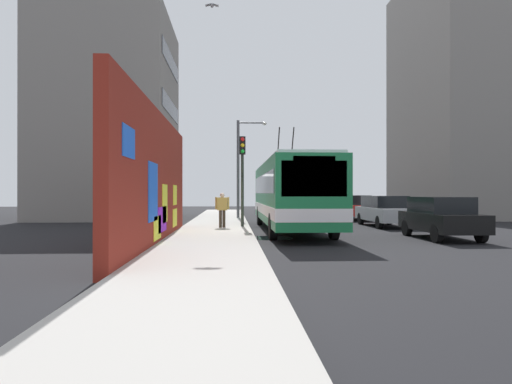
{
  "coord_description": "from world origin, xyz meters",
  "views": [
    {
      "loc": [
        -20.0,
        0.83,
        1.73
      ],
      "look_at": [
        -0.03,
        -0.2,
        1.77
      ],
      "focal_mm": 32.49,
      "sensor_mm": 36.0,
      "label": 1
    }
  ],
  "objects_px": {
    "traffic_light": "(242,166)",
    "parked_car_red": "(354,207)",
    "parked_car_silver": "(384,210)",
    "city_bus": "(290,192)",
    "pedestrian_midblock": "(222,207)",
    "parked_car_black": "(441,217)",
    "street_lamp": "(242,161)",
    "parked_car_champagne": "(335,205)"
  },
  "relations": [
    {
      "from": "parked_car_black",
      "to": "parked_car_champagne",
      "type": "height_order",
      "value": "same"
    },
    {
      "from": "parked_car_red",
      "to": "parked_car_champagne",
      "type": "height_order",
      "value": "same"
    },
    {
      "from": "city_bus",
      "to": "pedestrian_midblock",
      "type": "height_order",
      "value": "city_bus"
    },
    {
      "from": "parked_car_red",
      "to": "traffic_light",
      "type": "bearing_deg",
      "value": 136.03
    },
    {
      "from": "parked_car_champagne",
      "to": "traffic_light",
      "type": "distance_m",
      "value": 15.14
    },
    {
      "from": "street_lamp",
      "to": "parked_car_champagne",
      "type": "bearing_deg",
      "value": -55.02
    },
    {
      "from": "parked_car_red",
      "to": "city_bus",
      "type": "bearing_deg",
      "value": 148.19
    },
    {
      "from": "city_bus",
      "to": "parked_car_champagne",
      "type": "distance_m",
      "value": 14.79
    },
    {
      "from": "parked_car_silver",
      "to": "pedestrian_midblock",
      "type": "height_order",
      "value": "pedestrian_midblock"
    },
    {
      "from": "parked_car_silver",
      "to": "parked_car_champagne",
      "type": "xyz_separation_m",
      "value": [
        11.39,
        0.0,
        -0.0
      ]
    },
    {
      "from": "city_bus",
      "to": "street_lamp",
      "type": "height_order",
      "value": "street_lamp"
    },
    {
      "from": "city_bus",
      "to": "traffic_light",
      "type": "relative_size",
      "value": 2.96
    },
    {
      "from": "parked_car_silver",
      "to": "parked_car_champagne",
      "type": "height_order",
      "value": "same"
    },
    {
      "from": "parked_car_black",
      "to": "traffic_light",
      "type": "xyz_separation_m",
      "value": [
        4.78,
        7.35,
        2.18
      ]
    },
    {
      "from": "city_bus",
      "to": "parked_car_champagne",
      "type": "bearing_deg",
      "value": -20.63
    },
    {
      "from": "parked_car_champagne",
      "to": "pedestrian_midblock",
      "type": "distance_m",
      "value": 15.84
    },
    {
      "from": "parked_car_red",
      "to": "parked_car_black",
      "type": "bearing_deg",
      "value": 180.0
    },
    {
      "from": "parked_car_red",
      "to": "street_lamp",
      "type": "height_order",
      "value": "street_lamp"
    },
    {
      "from": "city_bus",
      "to": "traffic_light",
      "type": "distance_m",
      "value": 2.6
    },
    {
      "from": "parked_car_champagne",
      "to": "traffic_light",
      "type": "relative_size",
      "value": 0.96
    },
    {
      "from": "city_bus",
      "to": "street_lamp",
      "type": "relative_size",
      "value": 2.02
    },
    {
      "from": "parked_car_silver",
      "to": "city_bus",
      "type": "bearing_deg",
      "value": 115.0
    },
    {
      "from": "parked_car_silver",
      "to": "traffic_light",
      "type": "distance_m",
      "value": 7.84
    },
    {
      "from": "pedestrian_midblock",
      "to": "parked_car_silver",
      "type": "bearing_deg",
      "value": -75.77
    },
    {
      "from": "traffic_light",
      "to": "street_lamp",
      "type": "relative_size",
      "value": 0.68
    },
    {
      "from": "parked_car_silver",
      "to": "pedestrian_midblock",
      "type": "distance_m",
      "value": 8.55
    },
    {
      "from": "parked_car_red",
      "to": "traffic_light",
      "type": "xyz_separation_m",
      "value": [
        -7.62,
        7.35,
        2.18
      ]
    },
    {
      "from": "city_bus",
      "to": "parked_car_red",
      "type": "relative_size",
      "value": 2.89
    },
    {
      "from": "parked_car_champagne",
      "to": "traffic_light",
      "type": "height_order",
      "value": "traffic_light"
    },
    {
      "from": "city_bus",
      "to": "parked_car_black",
      "type": "height_order",
      "value": "city_bus"
    },
    {
      "from": "street_lamp",
      "to": "traffic_light",
      "type": "bearing_deg",
      "value": 179.06
    },
    {
      "from": "street_lamp",
      "to": "city_bus",
      "type": "bearing_deg",
      "value": -167.03
    },
    {
      "from": "pedestrian_midblock",
      "to": "traffic_light",
      "type": "bearing_deg",
      "value": -64.93
    },
    {
      "from": "city_bus",
      "to": "parked_car_silver",
      "type": "relative_size",
      "value": 2.6
    },
    {
      "from": "traffic_light",
      "to": "parked_car_silver",
      "type": "bearing_deg",
      "value": -77.25
    },
    {
      "from": "city_bus",
      "to": "street_lamp",
      "type": "distance_m",
      "value": 9.22
    },
    {
      "from": "city_bus",
      "to": "parked_car_red",
      "type": "xyz_separation_m",
      "value": [
        8.38,
        -5.2,
        -0.92
      ]
    },
    {
      "from": "city_bus",
      "to": "pedestrian_midblock",
      "type": "bearing_deg",
      "value": 84.03
    },
    {
      "from": "city_bus",
      "to": "pedestrian_midblock",
      "type": "relative_size",
      "value": 7.96
    },
    {
      "from": "street_lamp",
      "to": "parked_car_red",
      "type": "bearing_deg",
      "value": -93.03
    },
    {
      "from": "traffic_light",
      "to": "parked_car_red",
      "type": "bearing_deg",
      "value": -43.97
    },
    {
      "from": "city_bus",
      "to": "parked_car_black",
      "type": "bearing_deg",
      "value": -127.68
    }
  ]
}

